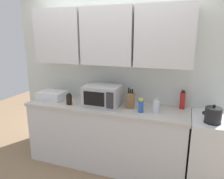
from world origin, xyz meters
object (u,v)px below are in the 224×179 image
object	(u,v)px
bottle_red_sauce	(182,100)
bottle_clear_tall	(156,106)
bottle_soy_dark	(69,99)
kettle	(213,115)
dish_rack	(52,95)
stove_range	(222,155)
microwave	(103,96)
knife_block	(131,100)
bottle_blue_cleaner	(141,106)

from	to	relation	value
bottle_red_sauce	bottle_clear_tall	xyz separation A→B (m)	(-0.30, -0.27, -0.03)
bottle_soy_dark	kettle	bearing A→B (deg)	-0.94
kettle	bottle_clear_tall	distance (m)	0.65
kettle	dish_rack	world-z (taller)	kettle
kettle	bottle_soy_dark	xyz separation A→B (m)	(-1.83, 0.03, -0.02)
kettle	bottle_red_sauce	world-z (taller)	bottle_red_sauce
stove_range	dish_rack	bearing A→B (deg)	179.52
stove_range	bottle_soy_dark	xyz separation A→B (m)	(-2.00, -0.11, 0.52)
bottle_soy_dark	microwave	bearing A→B (deg)	14.28
knife_block	bottle_blue_cleaner	distance (m)	0.21
kettle	microwave	world-z (taller)	microwave
stove_range	bottle_clear_tall	xyz separation A→B (m)	(-0.81, -0.03, 0.53)
bottle_blue_cleaner	stove_range	bearing A→B (deg)	4.76
microwave	bottle_red_sauce	world-z (taller)	microwave
stove_range	bottle_blue_cleaner	bearing A→B (deg)	-175.24
knife_block	bottle_red_sauce	bearing A→B (deg)	16.10
kettle	bottle_clear_tall	xyz separation A→B (m)	(-0.64, 0.11, -0.01)
kettle	dish_rack	bearing A→B (deg)	175.84
bottle_clear_tall	microwave	bearing A→B (deg)	177.07
bottle_blue_cleaner	microwave	bearing A→B (deg)	170.89
bottle_clear_tall	bottle_soy_dark	distance (m)	1.19
bottle_clear_tall	bottle_soy_dark	world-z (taller)	bottle_clear_tall
bottle_red_sauce	knife_block	bearing A→B (deg)	-163.90
kettle	bottle_blue_cleaner	xyz separation A→B (m)	(-0.82, 0.06, -0.01)
microwave	kettle	bearing A→B (deg)	-6.11
microwave	bottle_blue_cleaner	world-z (taller)	microwave
stove_range	microwave	bearing A→B (deg)	179.76
dish_rack	bottle_blue_cleaner	world-z (taller)	bottle_blue_cleaner
bottle_soy_dark	knife_block	bearing A→B (deg)	10.59
stove_range	dish_rack	xyz separation A→B (m)	(-2.37, 0.02, 0.51)
bottle_soy_dark	bottle_clear_tall	bearing A→B (deg)	3.79
knife_block	bottle_soy_dark	bearing A→B (deg)	-169.41
bottle_clear_tall	bottle_blue_cleaner	bearing A→B (deg)	-164.22
stove_range	bottle_soy_dark	world-z (taller)	bottle_soy_dark
dish_rack	knife_block	distance (m)	1.21
kettle	knife_block	bearing A→B (deg)	169.21
kettle	dish_rack	xyz separation A→B (m)	(-2.20, 0.16, -0.03)
kettle	bottle_red_sauce	bearing A→B (deg)	131.61
microwave	dish_rack	distance (m)	0.83
knife_block	bottle_red_sauce	xyz separation A→B (m)	(0.65, 0.19, 0.01)
microwave	dish_rack	size ratio (longest dim) A/B	1.26
dish_rack	knife_block	world-z (taller)	knife_block
microwave	bottle_clear_tall	size ratio (longest dim) A/B	2.73
microwave	bottle_blue_cleaner	bearing A→B (deg)	-9.11
knife_block	stove_range	bearing A→B (deg)	-2.36
stove_range	bottle_blue_cleaner	distance (m)	1.12
bottle_red_sauce	bottle_soy_dark	bearing A→B (deg)	-166.98
bottle_red_sauce	kettle	bearing A→B (deg)	-48.39
kettle	bottle_soy_dark	world-z (taller)	kettle
microwave	bottle_red_sauce	bearing A→B (deg)	12.46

